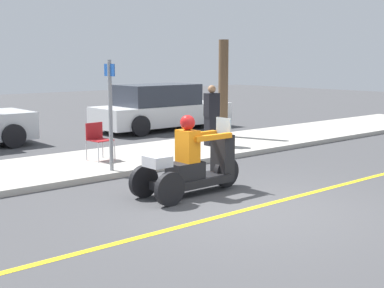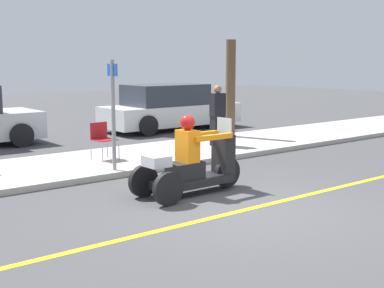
{
  "view_description": "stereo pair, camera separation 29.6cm",
  "coord_description": "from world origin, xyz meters",
  "views": [
    {
      "loc": [
        -5.95,
        -5.6,
        2.32
      ],
      "look_at": [
        -0.06,
        1.31,
        0.88
      ],
      "focal_mm": 50.0,
      "sensor_mm": 36.0,
      "label": 1
    },
    {
      "loc": [
        -5.73,
        -5.79,
        2.32
      ],
      "look_at": [
        -0.06,
        1.31,
        0.88
      ],
      "focal_mm": 50.0,
      "sensor_mm": 36.0,
      "label": 2
    }
  ],
  "objects": [
    {
      "name": "lane_stripe",
      "position": [
        -0.06,
        0.0,
        0.0
      ],
      "size": [
        24.0,
        0.12,
        0.01
      ],
      "color": "gold",
      "rests_on": "ground"
    },
    {
      "name": "motorcycle_trike",
      "position": [
        -0.05,
        1.31,
        0.49
      ],
      "size": [
        2.15,
        0.81,
        1.39
      ],
      "color": "black",
      "rests_on": "ground"
    },
    {
      "name": "spectator_near_curb",
      "position": [
        3.33,
        4.5,
        0.87
      ],
      "size": [
        0.38,
        0.23,
        1.56
      ],
      "color": "black",
      "rests_on": "sidewalk_strip"
    },
    {
      "name": "folding_chair_set_back",
      "position": [
        0.04,
        4.64,
        0.62
      ],
      "size": [
        0.51,
        0.51,
        0.82
      ],
      "color": "#A5A8AD",
      "rests_on": "sidewalk_strip"
    },
    {
      "name": "street_sign",
      "position": [
        -0.35,
        3.45,
        1.32
      ],
      "size": [
        0.08,
        0.36,
        2.2
      ],
      "color": "gray",
      "rests_on": "sidewalk_strip"
    },
    {
      "name": "parked_car_lot_center",
      "position": [
        4.8,
        8.6,
        0.71
      ],
      "size": [
        4.77,
        1.97,
        1.51
      ],
      "color": "silver",
      "rests_on": "ground"
    },
    {
      "name": "ground_plane",
      "position": [
        0.0,
        0.0,
        0.0
      ],
      "size": [
        60.0,
        60.0,
        0.0
      ],
      "primitive_type": "plane",
      "color": "#424244"
    },
    {
      "name": "sidewalk_strip",
      "position": [
        0.0,
        4.6,
        0.06
      ],
      "size": [
        28.0,
        2.8,
        0.12
      ],
      "color": "#B2ADA3",
      "rests_on": "ground"
    },
    {
      "name": "tree_trunk",
      "position": [
        4.72,
        5.53,
        1.5
      ],
      "size": [
        0.28,
        0.28,
        2.76
      ],
      "color": "brown",
      "rests_on": "sidewalk_strip"
    }
  ]
}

